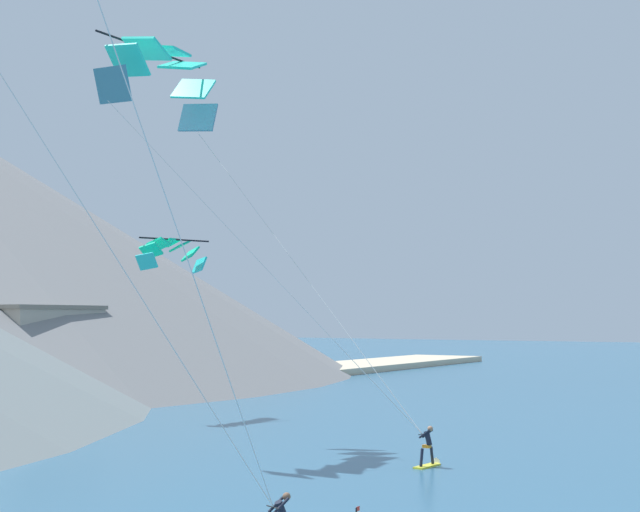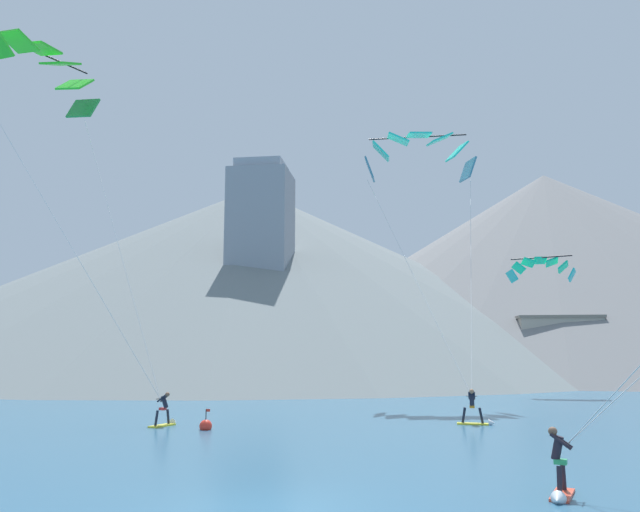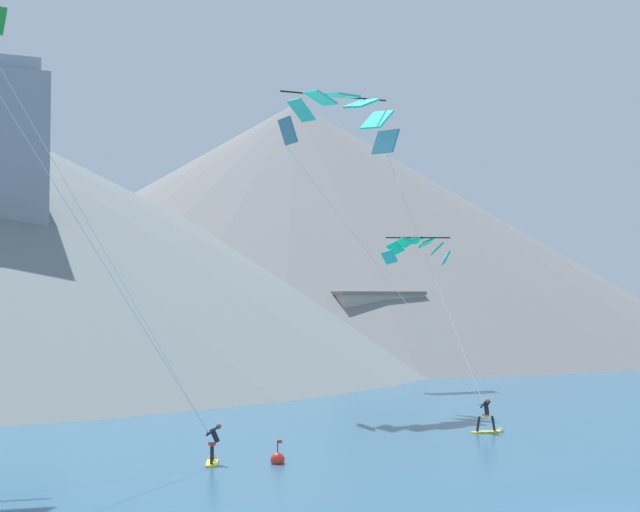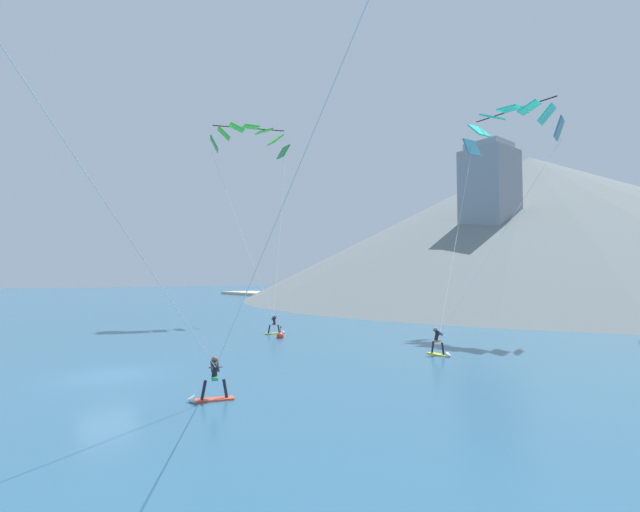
% 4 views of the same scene
% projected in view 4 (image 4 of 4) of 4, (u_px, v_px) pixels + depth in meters
% --- Properties ---
extents(ground_plane, '(400.00, 400.00, 0.00)m').
position_uv_depth(ground_plane, '(110.00, 376.00, 20.11)').
color(ground_plane, '#2D5B7A').
extents(kitesurfer_near_lead, '(1.77, 0.60, 1.73)m').
position_uv_depth(kitesurfer_near_lead, '(440.00, 347.00, 25.33)').
color(kitesurfer_near_lead, yellow).
rests_on(kitesurfer_near_lead, ground).
extents(kitesurfer_near_trail, '(0.96, 1.77, 1.70)m').
position_uv_depth(kitesurfer_near_trail, '(208.00, 388.00, 16.06)').
color(kitesurfer_near_trail, '#E54C33').
rests_on(kitesurfer_near_trail, ground).
extents(kitesurfer_mid_center, '(0.94, 1.78, 1.63)m').
position_uv_depth(kitesurfer_mid_center, '(277.00, 328.00, 35.14)').
color(kitesurfer_mid_center, yellow).
rests_on(kitesurfer_mid_center, ground).
extents(parafoil_kite_near_lead, '(7.90, 14.30, 17.64)m').
position_uv_depth(parafoil_kite_near_lead, '(511.00, 123.00, 35.69)').
color(parafoil_kite_near_lead, teal).
extents(parafoil_kite_mid_center, '(11.32, 8.37, 19.41)m').
position_uv_depth(parafoil_kite_mid_center, '(250.00, 137.00, 44.93)').
color(parafoil_kite_mid_center, green).
extents(race_marker_buoy, '(0.56, 0.56, 1.02)m').
position_uv_depth(race_marker_buoy, '(280.00, 336.00, 32.66)').
color(race_marker_buoy, red).
rests_on(race_marker_buoy, ground).
extents(shoreline_strip, '(180.00, 10.00, 0.70)m').
position_uv_depth(shoreline_strip, '(576.00, 312.00, 52.75)').
color(shoreline_strip, beige).
rests_on(shoreline_strip, ground).
extents(shore_building_promenade_mid, '(6.61, 5.65, 5.16)m').
position_uv_depth(shore_building_promenade_mid, '(605.00, 294.00, 53.65)').
color(shore_building_promenade_mid, silver).
rests_on(shore_building_promenade_mid, ground).
extents(shore_building_quay_east, '(10.23, 5.41, 6.40)m').
position_uv_depth(shore_building_quay_east, '(372.00, 285.00, 85.90)').
color(shore_building_quay_east, '#B7AD9E').
rests_on(shore_building_quay_east, ground).
extents(highrise_tower, '(7.00, 7.00, 25.68)m').
position_uv_depth(highrise_tower, '(490.00, 226.00, 66.56)').
color(highrise_tower, gray).
rests_on(highrise_tower, ground).
extents(mountain_peak_west_ridge, '(125.44, 125.44, 31.32)m').
position_uv_depth(mountain_peak_west_ridge, '(531.00, 227.00, 94.14)').
color(mountain_peak_west_ridge, slate).
rests_on(mountain_peak_west_ridge, ground).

